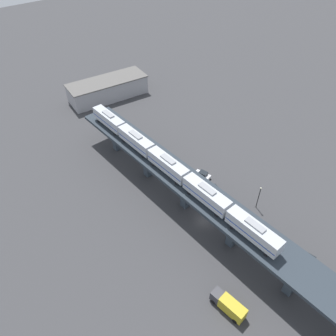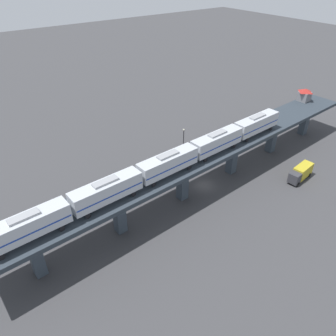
{
  "view_description": "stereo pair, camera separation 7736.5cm",
  "coord_description": "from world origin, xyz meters",
  "px_view_note": "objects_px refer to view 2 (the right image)",
  "views": [
    {
      "loc": [
        -36.94,
        -34.34,
        62.34
      ],
      "look_at": [
        -2.1,
        11.36,
        10.15
      ],
      "focal_mm": 35.0,
      "sensor_mm": 36.0,
      "label": 1
    },
    {
      "loc": [
        -41.72,
        40.3,
        42.59
      ],
      "look_at": [
        -2.1,
        11.36,
        10.15
      ],
      "focal_mm": 35.0,
      "sensor_mm": 36.0,
      "label": 2
    }
  ],
  "objects_px": {
    "delivery_truck": "(301,173)",
    "subway_train": "(168,163)",
    "street_car_blue": "(161,172)",
    "street_lamp": "(184,139)",
    "street_car_green": "(240,136)",
    "street_car_white": "(135,179)",
    "signal_hut": "(305,95)"
  },
  "relations": [
    {
      "from": "signal_hut",
      "to": "street_car_blue",
      "type": "distance_m",
      "value": 46.08
    },
    {
      "from": "street_car_blue",
      "to": "street_lamp",
      "type": "xyz_separation_m",
      "value": [
        4.75,
        -10.13,
        3.17
      ]
    },
    {
      "from": "street_car_green",
      "to": "street_car_blue",
      "type": "xyz_separation_m",
      "value": [
        -1.72,
        27.3,
        0.0
      ]
    },
    {
      "from": "street_car_white",
      "to": "signal_hut",
      "type": "bearing_deg",
      "value": -95.76
    },
    {
      "from": "signal_hut",
      "to": "street_car_blue",
      "type": "relative_size",
      "value": 0.74
    },
    {
      "from": "subway_train",
      "to": "street_car_white",
      "type": "xyz_separation_m",
      "value": [
        12.08,
        0.17,
        -10.25
      ]
    },
    {
      "from": "street_car_green",
      "to": "street_lamp",
      "type": "bearing_deg",
      "value": 80.01
    },
    {
      "from": "signal_hut",
      "to": "street_car_blue",
      "type": "xyz_separation_m",
      "value": [
        3.79,
        44.93,
        -9.51
      ]
    },
    {
      "from": "street_car_blue",
      "to": "street_car_white",
      "type": "height_order",
      "value": "same"
    },
    {
      "from": "subway_train",
      "to": "delivery_truck",
      "type": "relative_size",
      "value": 8.4
    },
    {
      "from": "subway_train",
      "to": "street_car_white",
      "type": "bearing_deg",
      "value": 0.82
    },
    {
      "from": "delivery_truck",
      "to": "street_lamp",
      "type": "bearing_deg",
      "value": 30.42
    },
    {
      "from": "street_car_green",
      "to": "street_car_white",
      "type": "relative_size",
      "value": 1.0
    },
    {
      "from": "signal_hut",
      "to": "delivery_truck",
      "type": "height_order",
      "value": "signal_hut"
    },
    {
      "from": "subway_train",
      "to": "street_car_blue",
      "type": "height_order",
      "value": "subway_train"
    },
    {
      "from": "delivery_truck",
      "to": "subway_train",
      "type": "bearing_deg",
      "value": 74.06
    },
    {
      "from": "subway_train",
      "to": "street_lamp",
      "type": "bearing_deg",
      "value": -46.02
    },
    {
      "from": "street_car_green",
      "to": "street_car_blue",
      "type": "bearing_deg",
      "value": 93.61
    },
    {
      "from": "street_car_green",
      "to": "delivery_truck",
      "type": "height_order",
      "value": "delivery_truck"
    },
    {
      "from": "signal_hut",
      "to": "delivery_truck",
      "type": "bearing_deg",
      "value": 126.99
    },
    {
      "from": "signal_hut",
      "to": "street_car_green",
      "type": "bearing_deg",
      "value": 72.62
    },
    {
      "from": "subway_train",
      "to": "street_car_blue",
      "type": "xyz_separation_m",
      "value": [
        10.73,
        -5.91,
        -10.25
      ]
    },
    {
      "from": "delivery_truck",
      "to": "street_lamp",
      "type": "distance_m",
      "value": 28.04
    },
    {
      "from": "street_car_green",
      "to": "signal_hut",
      "type": "bearing_deg",
      "value": -107.38
    },
    {
      "from": "subway_train",
      "to": "street_lamp",
      "type": "relative_size",
      "value": 9.0
    },
    {
      "from": "signal_hut",
      "to": "street_car_green",
      "type": "height_order",
      "value": "signal_hut"
    },
    {
      "from": "street_car_green",
      "to": "street_car_blue",
      "type": "relative_size",
      "value": 1.03
    },
    {
      "from": "street_car_white",
      "to": "street_car_green",
      "type": "bearing_deg",
      "value": -89.36
    },
    {
      "from": "street_car_green",
      "to": "street_lamp",
      "type": "distance_m",
      "value": 17.72
    },
    {
      "from": "street_car_blue",
      "to": "delivery_truck",
      "type": "relative_size",
      "value": 0.62
    },
    {
      "from": "signal_hut",
      "to": "street_car_white",
      "type": "height_order",
      "value": "signal_hut"
    },
    {
      "from": "signal_hut",
      "to": "street_car_green",
      "type": "xyz_separation_m",
      "value": [
        5.52,
        17.63,
        -9.51
      ]
    }
  ]
}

